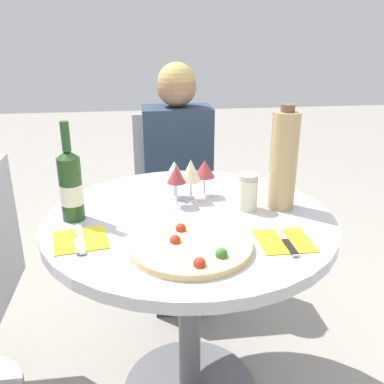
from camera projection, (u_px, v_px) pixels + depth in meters
The scene contains 13 objects.
dining_table at pixel (189, 259), 1.46m from camera, with size 0.95×0.95×0.75m.
chair_behind_diner at pixel (177, 204), 2.31m from camera, with size 0.44×0.44×0.90m.
seated_diner at pixel (179, 196), 2.14m from camera, with size 0.34×0.43×1.18m.
pizza_large at pixel (190, 245), 1.19m from camera, with size 0.35×0.35×0.04m.
wine_bottle at pixel (71, 185), 1.34m from camera, with size 0.07×0.07×0.32m.
tall_carafe at pixel (284, 160), 1.41m from camera, with size 0.09×0.09×0.35m.
sugar_shaker at pixel (247, 192), 1.44m from camera, with size 0.07×0.07×0.12m.
wine_glass_front_left at pixel (176, 175), 1.45m from camera, with size 0.07×0.07×0.14m.
wine_glass_center at pixel (191, 171), 1.49m from camera, with size 0.07×0.07×0.15m.
wine_glass_back_right at pixel (205, 169), 1.53m from camera, with size 0.07×0.07×0.14m.
wine_glass_back_left at pixel (174, 171), 1.52m from camera, with size 0.07×0.07×0.14m.
place_setting_left at pixel (80, 240), 1.24m from camera, with size 0.17×0.19×0.01m.
place_setting_right at pixel (285, 241), 1.23m from camera, with size 0.15×0.19×0.01m.
Camera 1 is at (-0.15, -1.27, 1.33)m, focal length 40.00 mm.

